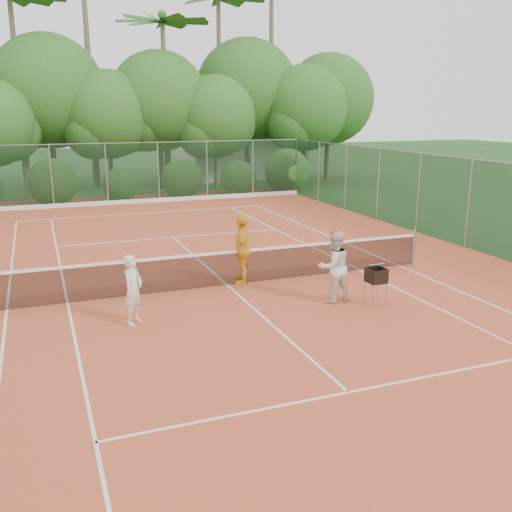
{
  "coord_description": "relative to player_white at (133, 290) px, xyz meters",
  "views": [
    {
      "loc": [
        -4.57,
        -13.93,
        4.61
      ],
      "look_at": [
        0.35,
        -1.2,
        1.1
      ],
      "focal_mm": 40.0,
      "sensor_mm": 36.0,
      "label": 1
    }
  ],
  "objects": [
    {
      "name": "player_center_grp",
      "position": [
        4.8,
        -0.27,
        0.12
      ],
      "size": [
        0.92,
        0.75,
        1.82
      ],
      "color": "silver",
      "rests_on": "clay_court"
    },
    {
      "name": "court_markings",
      "position": [
        2.8,
        1.9,
        -0.78
      ],
      "size": [
        11.03,
        23.83,
        0.01
      ],
      "color": "white",
      "rests_on": "clay_court"
    },
    {
      "name": "stray_ball_a",
      "position": [
        -0.33,
        14.43,
        -0.75
      ],
      "size": [
        0.07,
        0.07,
        0.07
      ],
      "primitive_type": "sphere",
      "color": "#C8D231",
      "rests_on": "clay_court"
    },
    {
      "name": "ball_hopper",
      "position": [
        5.6,
        -0.91,
        -0.04
      ],
      "size": [
        0.41,
        0.41,
        0.94
      ],
      "rotation": [
        0.0,
        0.0,
        -0.16
      ],
      "color": "gray",
      "rests_on": "clay_court"
    },
    {
      "name": "tennis_net",
      "position": [
        2.8,
        1.9,
        -0.27
      ],
      "size": [
        11.97,
        0.1,
        1.1
      ],
      "color": "gray",
      "rests_on": "clay_court"
    },
    {
      "name": "stray_ball_b",
      "position": [
        2.18,
        14.84,
        -0.75
      ],
      "size": [
        0.07,
        0.07,
        0.07
      ],
      "primitive_type": "sphere",
      "color": "yellow",
      "rests_on": "clay_court"
    },
    {
      "name": "player_yellow",
      "position": [
        3.25,
        1.98,
        0.16
      ],
      "size": [
        0.88,
        1.19,
        1.88
      ],
      "primitive_type": "imported",
      "rotation": [
        0.0,
        0.0,
        -2.0
      ],
      "color": "yellow",
      "rests_on": "clay_court"
    },
    {
      "name": "stray_ball_c",
      "position": [
        4.28,
        12.11,
        -0.75
      ],
      "size": [
        0.07,
        0.07,
        0.07
      ],
      "primitive_type": "sphere",
      "color": "#CCDA32",
      "rests_on": "clay_court"
    },
    {
      "name": "player_white",
      "position": [
        0.0,
        0.0,
        0.0
      ],
      "size": [
        0.65,
        0.67,
        1.56
      ],
      "primitive_type": "imported",
      "rotation": [
        0.0,
        0.0,
        0.87
      ],
      "color": "silver",
      "rests_on": "clay_court"
    },
    {
      "name": "fence_back",
      "position": [
        2.8,
        16.9,
        0.72
      ],
      "size": [
        18.07,
        0.07,
        3.0
      ],
      "color": "#19381E",
      "rests_on": "clay_court"
    },
    {
      "name": "club_building",
      "position": [
        11.8,
        25.9,
        0.7
      ],
      "size": [
        8.0,
        5.0,
        3.0
      ],
      "primitive_type": "cube",
      "color": "beige",
      "rests_on": "ground"
    },
    {
      "name": "clay_court",
      "position": [
        2.8,
        1.9,
        -0.79
      ],
      "size": [
        18.0,
        36.0,
        0.02
      ],
      "primitive_type": "cube",
      "color": "#C8532E",
      "rests_on": "ground"
    },
    {
      "name": "ground",
      "position": [
        2.8,
        1.9,
        -0.8
      ],
      "size": [
        120.0,
        120.0,
        0.0
      ],
      "primitive_type": "plane",
      "color": "#1D4217",
      "rests_on": "ground"
    },
    {
      "name": "tropical_treeline",
      "position": [
        4.23,
        22.12,
        4.31
      ],
      "size": [
        32.1,
        8.49,
        15.03
      ],
      "color": "brown",
      "rests_on": "ground"
    }
  ]
}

